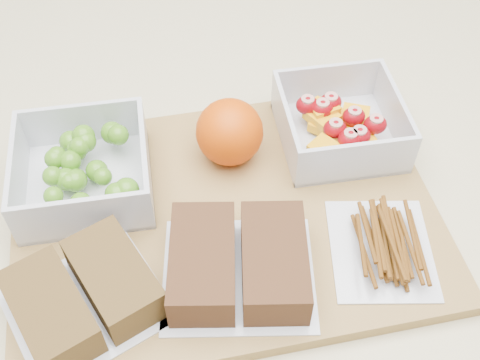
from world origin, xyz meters
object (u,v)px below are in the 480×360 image
(sandwich_bag_left, at_px, (83,295))
(pretzel_bag, at_px, (383,243))
(cutting_board, at_px, (226,217))
(fruit_container, at_px, (339,125))
(orange, at_px, (230,132))
(sandwich_bag_center, at_px, (238,263))
(grape_container, at_px, (85,170))

(sandwich_bag_left, bearing_deg, pretzel_bag, 3.07)
(cutting_board, relative_size, pretzel_bag, 3.26)
(fruit_container, distance_m, orange, 0.12)
(fruit_container, height_order, sandwich_bag_center, fruit_container)
(orange, distance_m, sandwich_bag_left, 0.22)
(sandwich_bag_center, xyz_separation_m, pretzel_bag, (0.14, 0.01, -0.01))
(cutting_board, xyz_separation_m, fruit_container, (0.14, 0.08, 0.03))
(sandwich_bag_left, height_order, pretzel_bag, sandwich_bag_left)
(cutting_board, distance_m, sandwich_bag_left, 0.16)
(pretzel_bag, bearing_deg, orange, 130.44)
(orange, bearing_deg, fruit_container, 2.66)
(sandwich_bag_left, bearing_deg, orange, 46.24)
(cutting_board, distance_m, sandwich_bag_center, 0.08)
(grape_container, relative_size, pretzel_bag, 1.02)
(grape_container, xyz_separation_m, sandwich_bag_center, (0.14, -0.13, -0.00))
(orange, distance_m, pretzel_bag, 0.19)
(grape_container, distance_m, fruit_container, 0.27)
(cutting_board, relative_size, fruit_container, 3.33)
(cutting_board, xyz_separation_m, orange, (0.02, 0.08, 0.04))
(sandwich_bag_center, bearing_deg, orange, 84.26)
(orange, relative_size, sandwich_bag_left, 0.43)
(orange, bearing_deg, sandwich_bag_center, -95.74)
(cutting_board, distance_m, fruit_container, 0.16)
(pretzel_bag, bearing_deg, cutting_board, 153.83)
(sandwich_bag_left, distance_m, sandwich_bag_center, 0.14)
(sandwich_bag_left, bearing_deg, grape_container, 89.04)
(sandwich_bag_left, xyz_separation_m, pretzel_bag, (0.28, 0.01, -0.01))
(fruit_container, xyz_separation_m, sandwich_bag_center, (-0.14, -0.16, 0.00))
(grape_container, bearing_deg, pretzel_bag, -24.87)
(orange, bearing_deg, sandwich_bag_left, -133.76)
(fruit_container, relative_size, orange, 1.78)
(grape_container, bearing_deg, orange, 6.75)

